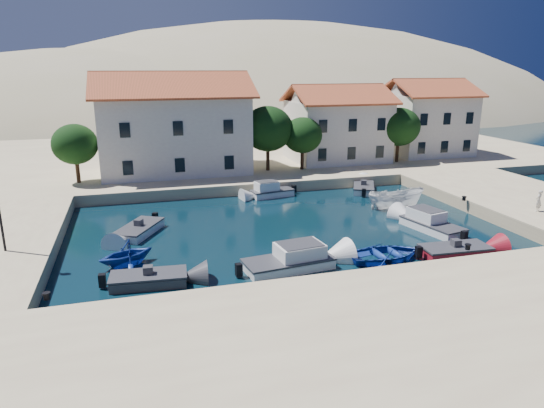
{
  "coord_description": "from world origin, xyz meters",
  "views": [
    {
      "loc": [
        -10.06,
        -21.11,
        11.09
      ],
      "look_at": [
        -1.11,
        9.79,
        2.0
      ],
      "focal_mm": 32.0,
      "sensor_mm": 36.0,
      "label": 1
    }
  ],
  "objects_px": {
    "cabin_cruiser_south": "(288,261)",
    "rowboat_south": "(385,259)",
    "building_left": "(173,121)",
    "building_mid": "(337,122)",
    "building_right": "(427,116)",
    "cabin_cruiser_east": "(432,224)",
    "pedestrian": "(539,201)",
    "boat_east": "(395,208)"
  },
  "relations": [
    {
      "from": "cabin_cruiser_south",
      "to": "rowboat_south",
      "type": "xyz_separation_m",
      "value": [
        6.04,
        -0.26,
        -0.48
      ]
    },
    {
      "from": "building_left",
      "to": "cabin_cruiser_south",
      "type": "bearing_deg",
      "value": -80.9
    },
    {
      "from": "building_mid",
      "to": "cabin_cruiser_south",
      "type": "bearing_deg",
      "value": -118.57
    },
    {
      "from": "building_right",
      "to": "cabin_cruiser_south",
      "type": "height_order",
      "value": "building_right"
    },
    {
      "from": "building_mid",
      "to": "building_right",
      "type": "xyz_separation_m",
      "value": [
        12.0,
        1.0,
        0.25
      ]
    },
    {
      "from": "building_right",
      "to": "cabin_cruiser_east",
      "type": "height_order",
      "value": "building_right"
    },
    {
      "from": "pedestrian",
      "to": "building_mid",
      "type": "bearing_deg",
      "value": -99.76
    },
    {
      "from": "cabin_cruiser_south",
      "to": "building_right",
      "type": "bearing_deg",
      "value": 38.94
    },
    {
      "from": "building_left",
      "to": "building_mid",
      "type": "xyz_separation_m",
      "value": [
        18.0,
        1.0,
        -0.71
      ]
    },
    {
      "from": "building_left",
      "to": "building_right",
      "type": "bearing_deg",
      "value": 3.81
    },
    {
      "from": "building_mid",
      "to": "cabin_cruiser_east",
      "type": "xyz_separation_m",
      "value": [
        -2.22,
        -22.17,
        -4.75
      ]
    },
    {
      "from": "cabin_cruiser_south",
      "to": "cabin_cruiser_east",
      "type": "bearing_deg",
      "value": 10.11
    },
    {
      "from": "building_left",
      "to": "cabin_cruiser_south",
      "type": "height_order",
      "value": "building_left"
    },
    {
      "from": "building_mid",
      "to": "building_right",
      "type": "relative_size",
      "value": 1.11
    },
    {
      "from": "building_left",
      "to": "rowboat_south",
      "type": "bearing_deg",
      "value": -68.22
    },
    {
      "from": "building_mid",
      "to": "cabin_cruiser_east",
      "type": "distance_m",
      "value": 22.78
    },
    {
      "from": "building_left",
      "to": "cabin_cruiser_east",
      "type": "bearing_deg",
      "value": -53.3
    },
    {
      "from": "building_mid",
      "to": "rowboat_south",
      "type": "height_order",
      "value": "building_mid"
    },
    {
      "from": "building_left",
      "to": "cabin_cruiser_east",
      "type": "distance_m",
      "value": 26.96
    },
    {
      "from": "cabin_cruiser_east",
      "to": "boat_east",
      "type": "relative_size",
      "value": 1.07
    },
    {
      "from": "building_left",
      "to": "building_mid",
      "type": "bearing_deg",
      "value": 3.18
    },
    {
      "from": "building_left",
      "to": "cabin_cruiser_east",
      "type": "xyz_separation_m",
      "value": [
        15.78,
        -21.17,
        -5.46
      ]
    },
    {
      "from": "building_mid",
      "to": "pedestrian",
      "type": "distance_m",
      "value": 24.03
    },
    {
      "from": "building_mid",
      "to": "boat_east",
      "type": "bearing_deg",
      "value": -96.41
    },
    {
      "from": "rowboat_south",
      "to": "pedestrian",
      "type": "height_order",
      "value": "pedestrian"
    },
    {
      "from": "building_mid",
      "to": "boat_east",
      "type": "height_order",
      "value": "building_mid"
    },
    {
      "from": "cabin_cruiser_south",
      "to": "boat_east",
      "type": "distance_m",
      "value": 15.31
    },
    {
      "from": "rowboat_south",
      "to": "cabin_cruiser_east",
      "type": "bearing_deg",
      "value": -58.69
    },
    {
      "from": "building_left",
      "to": "pedestrian",
      "type": "bearing_deg",
      "value": -42.71
    },
    {
      "from": "boat_east",
      "to": "pedestrian",
      "type": "xyz_separation_m",
      "value": [
        7.74,
        -6.55,
        1.79
      ]
    },
    {
      "from": "building_right",
      "to": "building_left",
      "type": "bearing_deg",
      "value": -176.19
    },
    {
      "from": "boat_east",
      "to": "pedestrian",
      "type": "height_order",
      "value": "pedestrian"
    },
    {
      "from": "building_left",
      "to": "building_right",
      "type": "distance_m",
      "value": 30.07
    },
    {
      "from": "cabin_cruiser_south",
      "to": "building_mid",
      "type": "bearing_deg",
      "value": 54.57
    },
    {
      "from": "rowboat_south",
      "to": "cabin_cruiser_south",
      "type": "bearing_deg",
      "value": 85.1
    },
    {
      "from": "cabin_cruiser_south",
      "to": "cabin_cruiser_east",
      "type": "xyz_separation_m",
      "value": [
        11.81,
        3.6,
        0.0
      ]
    },
    {
      "from": "cabin_cruiser_east",
      "to": "rowboat_south",
      "type": "bearing_deg",
      "value": 111.92
    },
    {
      "from": "boat_east",
      "to": "pedestrian",
      "type": "bearing_deg",
      "value": -125.1
    },
    {
      "from": "cabin_cruiser_south",
      "to": "rowboat_south",
      "type": "relative_size",
      "value": 1.14
    },
    {
      "from": "building_right",
      "to": "pedestrian",
      "type": "xyz_separation_m",
      "value": [
        -6.12,
        -24.05,
        -3.68
      ]
    },
    {
      "from": "cabin_cruiser_south",
      "to": "pedestrian",
      "type": "height_order",
      "value": "pedestrian"
    },
    {
      "from": "building_right",
      "to": "rowboat_south",
      "type": "relative_size",
      "value": 2.03
    }
  ]
}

